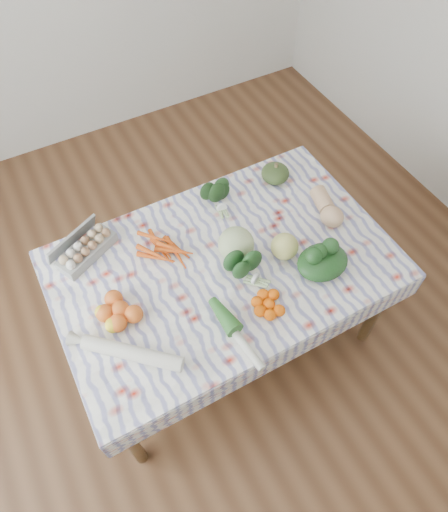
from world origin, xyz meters
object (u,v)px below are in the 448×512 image
at_px(egg_carton, 87,250).
at_px(dining_table, 224,272).
at_px(kabocha_squash, 275,173).
at_px(butternut_squash, 327,206).
at_px(grapefruit, 285,246).
at_px(cabbage, 236,244).

bearing_deg(egg_carton, dining_table, -58.87).
height_order(kabocha_squash, butternut_squash, butternut_squash).
bearing_deg(butternut_squash, grapefruit, -147.43).
distance_m(kabocha_squash, grapefruit, 0.52).
height_order(dining_table, egg_carton, egg_carton).
distance_m(dining_table, grapefruit, 0.34).
xyz_separation_m(butternut_squash, grapefruit, (-0.35, -0.12, 0.01)).
xyz_separation_m(egg_carton, kabocha_squash, (1.10, 0.00, 0.01)).
xyz_separation_m(kabocha_squash, cabbage, (-0.45, -0.35, 0.04)).
height_order(dining_table, butternut_squash, butternut_squash).
distance_m(cabbage, butternut_squash, 0.56).
distance_m(kabocha_squash, cabbage, 0.57).
bearing_deg(dining_table, cabbage, 11.22).
distance_m(kabocha_squash, butternut_squash, 0.36).
bearing_deg(cabbage, grapefruit, -28.10).
xyz_separation_m(cabbage, butternut_squash, (0.55, 0.01, -0.03)).
xyz_separation_m(dining_table, egg_carton, (-0.57, 0.37, 0.13)).
xyz_separation_m(dining_table, kabocha_squash, (0.52, 0.37, 0.13)).
relative_size(dining_table, cabbage, 9.06).
distance_m(butternut_squash, grapefruit, 0.37).
height_order(egg_carton, cabbage, cabbage).
bearing_deg(egg_carton, cabbage, -54.75).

